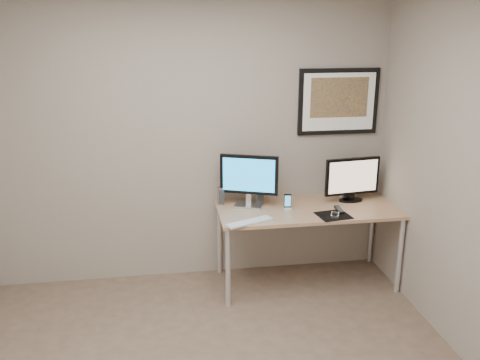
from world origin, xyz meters
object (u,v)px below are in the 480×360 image
Objects in this scene: framed_art at (338,102)px; phone_dock at (288,202)px; monitor_large at (249,178)px; fan_unit at (348,187)px; speaker_right at (260,193)px; desk at (307,215)px; monitor_tv at (352,178)px; speaker_left at (220,196)px; keyboard at (250,222)px.

phone_dock is at bearing -147.95° from framed_art.
fan_unit is (0.96, 0.10, -0.16)m from monitor_large.
fan_unit reaches higher than speaker_right.
monitor_tv is (0.44, 0.11, 0.29)m from desk.
speaker_right is at bearing 144.98° from phone_dock.
monitor_tv is 1.21m from speaker_left.
monitor_large is at bearing -150.78° from speaker_right.
framed_art is at bearing 10.20° from keyboard.
speaker_left is 0.38× the size of keyboard.
monitor_large reaches higher than phone_dock.
keyboard is at bearing -113.76° from speaker_right.
framed_art is 1.51× the size of monitor_large.
desk is 0.62m from monitor_large.
monitor_tv is at bearing -2.24° from keyboard.
speaker_left is 0.61m from phone_dock.
monitor_large is at bearing -32.30° from speaker_left.
speaker_right is 0.44× the size of keyboard.
fan_unit reaches higher than desk.
framed_art is 0.80m from fan_unit.
desk is at bearing -29.18° from speaker_right.
monitor_tv is (0.96, -0.01, -0.04)m from monitor_large.
framed_art reaches higher than desk.
speaker_right is 0.50m from keyboard.
speaker_left is at bearing 173.53° from speaker_right.
speaker_right is at bearing 167.86° from monitor_tv.
desk is 3.22× the size of monitor_large.
monitor_large is at bearing -166.22° from framed_art.
speaker_right is 0.90× the size of fan_unit.
desk is 1.07m from framed_art.
speaker_right is (-0.85, 0.08, -0.13)m from monitor_tv.
monitor_large is at bearing 58.40° from keyboard.
monitor_large is 0.40m from phone_dock.
monitor_large reaches higher than monitor_tv.
framed_art is 1.04m from phone_dock.
fan_unit is (0.45, 0.22, 0.17)m from desk.
monitor_large is 1.19× the size of keyboard.
monitor_tv is at bearing 18.19° from phone_dock.
monitor_large is 0.96m from monitor_tv.
phone_dock is at bearing -32.91° from speaker_left.
phone_dock is (0.21, -0.20, -0.02)m from speaker_right.
monitor_large is 0.22m from speaker_right.
keyboard reaches higher than desk.
monitor_large is 3.10× the size of speaker_left.
keyboard is at bearing -166.15° from monitor_tv.
keyboard is (-0.38, -0.27, -0.06)m from phone_dock.
monitor_tv is at bearing -16.89° from speaker_left.
monitor_tv is (0.09, -0.22, -0.67)m from framed_art.
speaker_left is at bearing 166.98° from phone_dock.
desk is 8.68× the size of speaker_right.
framed_art reaches higher than fan_unit.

